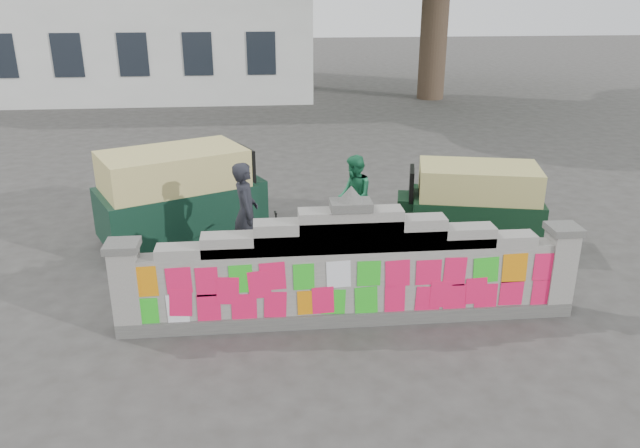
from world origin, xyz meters
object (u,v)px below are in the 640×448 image
(cyclist_bike, at_px, (247,247))
(pedestrian, at_px, (354,196))
(rickshaw_right, at_px, (472,203))
(rickshaw_left, at_px, (180,195))
(cyclist_rider, at_px, (247,227))

(cyclist_bike, relative_size, pedestrian, 1.20)
(cyclist_bike, height_order, pedestrian, pedestrian)
(pedestrian, relative_size, rickshaw_right, 0.57)
(rickshaw_left, bearing_deg, pedestrian, -25.63)
(pedestrian, bearing_deg, cyclist_rider, -53.23)
(rickshaw_right, bearing_deg, cyclist_rider, 26.52)
(cyclist_bike, height_order, rickshaw_right, rickshaw_right)
(rickshaw_left, relative_size, rickshaw_right, 1.17)
(pedestrian, relative_size, rickshaw_left, 0.48)
(cyclist_rider, xyz_separation_m, rickshaw_left, (-1.22, 1.57, 0.07))
(cyclist_bike, relative_size, rickshaw_right, 0.68)
(rickshaw_left, xyz_separation_m, rickshaw_right, (5.29, -0.61, -0.14))
(cyclist_rider, height_order, rickshaw_left, rickshaw_left)
(pedestrian, distance_m, rickshaw_left, 3.21)
(cyclist_bike, distance_m, rickshaw_left, 2.04)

